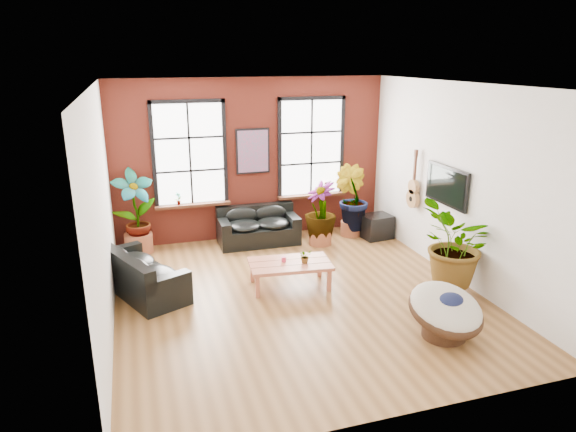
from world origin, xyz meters
The scene contains 19 objects.
room centered at (0.00, 0.15, 1.75)m, with size 6.04×6.54×3.54m.
sofa_back centered at (-0.02, 2.77, 0.36)m, with size 1.73×0.86×0.79m.
sofa_left centered at (-2.57, 0.92, 0.35)m, with size 1.56×2.13×0.78m.
coffee_table centered at (-0.02, 0.41, 0.40)m, with size 1.49×0.95×0.55m.
papasan_chair centered at (1.61, -1.89, 0.42)m, with size 1.30×1.31×0.82m.
poster centered at (0.00, 3.18, 1.95)m, with size 0.74×0.06×0.98m.
tv_wall_unit centered at (2.93, 0.60, 1.54)m, with size 0.13×1.86×1.20m.
media_box centered at (2.60, 2.28, 0.26)m, with size 0.69×0.60×0.53m.
pot_back_left centered at (-2.53, 2.91, 0.21)m, with size 0.75×0.75×0.42m.
pot_back_right centered at (2.12, 2.60, 0.17)m, with size 0.53×0.53×0.34m.
pot_right_wall centered at (2.50, -0.69, 0.18)m, with size 0.49×0.49×0.35m.
pot_mid centered at (1.25, 2.27, 0.18)m, with size 0.55×0.55×0.36m.
floor_plant_back_left centered at (-2.54, 2.88, 0.96)m, with size 0.86×0.58×1.63m, color #244C14.
floor_plant_back_right centered at (2.11, 2.64, 0.87)m, with size 0.80×0.64×1.45m, color #244C14.
floor_plant_right_wall centered at (2.53, -0.73, 0.90)m, with size 1.33×1.16×1.48m, color #244C14.
floor_plant_mid centered at (1.25, 2.29, 0.76)m, with size 0.69×0.69×1.24m, color #244C14.
table_plant centered at (0.23, 0.33, 0.58)m, with size 0.22×0.19×0.24m, color #244C14.
sill_plant_left centered at (-1.65, 3.13, 1.04)m, with size 0.14×0.10×0.27m, color #244C14.
sill_plant_right centered at (1.70, 3.13, 1.04)m, with size 0.15×0.15×0.27m, color #244C14.
Camera 1 is at (-2.52, -7.55, 3.91)m, focal length 32.00 mm.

